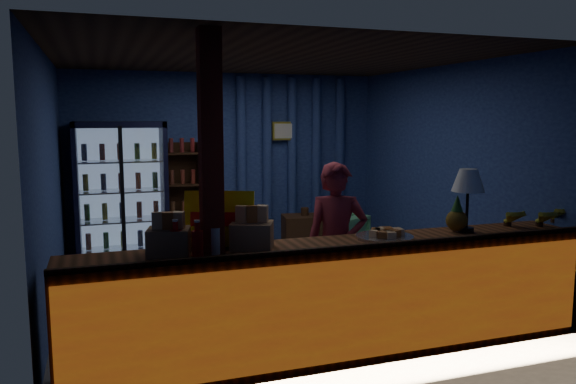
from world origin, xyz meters
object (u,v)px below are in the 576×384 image
object	(u,v)px
shopkeeper	(336,246)
green_chair	(341,233)
pastry_tray	(385,235)
table_lamp	(468,183)

from	to	relation	value
shopkeeper	green_chair	distance (m)	3.01
green_chair	pastry_tray	world-z (taller)	pastry_tray
pastry_tray	shopkeeper	bearing A→B (deg)	110.18
green_chair	shopkeeper	bearing A→B (deg)	36.28
table_lamp	shopkeeper	bearing A→B (deg)	152.15
shopkeeper	table_lamp	xyz separation A→B (m)	(1.01, -0.54, 0.61)
pastry_tray	table_lamp	distance (m)	0.91
pastry_tray	table_lamp	xyz separation A→B (m)	(0.82, 0.01, 0.41)
shopkeeper	green_chair	xyz separation A→B (m)	(1.27, 2.69, -0.50)
table_lamp	green_chair	bearing A→B (deg)	85.51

